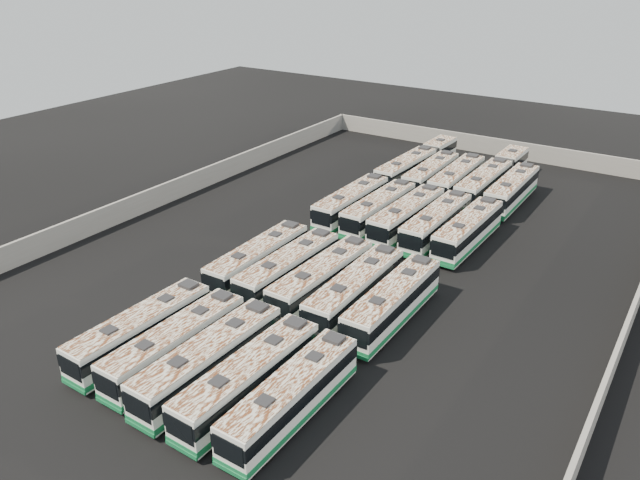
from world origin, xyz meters
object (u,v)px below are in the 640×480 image
Objects in this scene: bus_midfront_left at (288,269)px; bus_back_far_right at (512,190)px; bus_front_right at (249,379)px; bus_midback_far_right at (468,230)px; bus_midfront_center at (322,279)px; bus_midback_far_left at (351,203)px; bus_front_far_right at (291,396)px; bus_front_left at (176,345)px; bus_midfront_far_left at (258,259)px; bus_midfront_right at (355,291)px; bus_front_center at (209,360)px; bus_midfront_far_right at (393,302)px; bus_back_right at (493,177)px; bus_midback_right at (436,223)px; bus_front_far_left at (141,331)px; bus_back_center at (457,179)px; bus_midback_center at (407,216)px; bus_back_left at (431,175)px; bus_back_far_left at (418,163)px; bus_midback_left at (379,209)px.

bus_back_far_right reaches higher than bus_midfront_left.
bus_midback_far_right is (2.92, 26.99, -0.01)m from bus_front_right.
bus_midfront_center is 1.01× the size of bus_midback_far_left.
bus_front_far_right is (2.96, 0.12, -0.05)m from bus_front_right.
bus_midfront_far_left is at bearing 104.45° from bus_front_left.
bus_back_far_right is (2.98, 26.86, -0.01)m from bus_midfront_right.
bus_front_center is at bearing -101.56° from bus_midback_far_right.
bus_back_right reaches higher than bus_midfront_far_right.
bus_midfront_left is at bearing -78.46° from bus_midback_far_left.
bus_front_far_right is 26.94m from bus_midback_right.
bus_front_far_left is 26.92m from bus_midback_far_left.
bus_front_right is (6.06, -0.18, 0.03)m from bus_front_left.
bus_back_center is at bearing 84.30° from bus_midfront_left.
bus_midfront_center is (-3.01, 12.40, 0.01)m from bus_front_right.
bus_midback_far_right is at bearing 2.26° from bus_midback_center.
bus_midback_center reaches higher than bus_back_far_right.
bus_back_center is at bearing 91.51° from bus_midback_center.
bus_front_far_left is 12.63m from bus_midfront_left.
bus_front_right reaches higher than bus_front_far_right.
bus_back_far_right is at bearing -1.63° from bus_back_center.
bus_front_far_left is 1.00× the size of bus_front_left.
bus_midfront_right is at bearing -0.58° from bus_midfront_left.
bus_back_left is (3.06, 12.01, -0.03)m from bus_midback_far_left.
bus_back_right is (2.98, 29.69, 0.02)m from bus_midfront_center.
bus_back_center is at bearing 179.57° from bus_back_far_right.
bus_midfront_far_left is 1.00× the size of bus_midfront_left.
bus_back_center is at bearing 0.17° from bus_back_left.
bus_front_far_right is (12.07, 0.02, -0.01)m from bus_front_far_left.
bus_midfront_far_right is at bearing -1.35° from bus_midfront_far_left.
bus_midback_right is at bearing 68.27° from bus_midfront_left.
bus_back_far_left is at bearing 133.18° from bus_back_left.
bus_midfront_far_left is at bearing -121.83° from bus_midback_right.
bus_midback_far_right reaches higher than bus_midfront_far_left.
bus_midfront_far_right reaches higher than bus_back_left.
bus_front_right is 0.98× the size of bus_midback_center.
bus_midback_far_left is at bearing -105.53° from bus_back_left.
bus_midfront_left is at bearing 126.70° from bus_front_far_right.
bus_midfront_far_right reaches higher than bus_back_far_left.
bus_midfront_far_left is 14.98m from bus_midback_left.
bus_midfront_left reaches higher than bus_front_far_right.
bus_midback_right reaches higher than bus_front_right.
bus_back_far_right is at bearing 82.58° from bus_midfront_right.
bus_back_center reaches higher than bus_back_left.
bus_front_far_right is 0.63× the size of bus_back_far_left.
bus_back_far_left is at bearing 105.78° from bus_midfront_right.
bus_midback_right reaches higher than bus_midfront_center.
bus_midfront_center is (-5.96, 12.28, 0.06)m from bus_front_far_right.
bus_back_center is at bearing 98.96° from bus_front_far_right.
bus_back_left is at bearing 90.50° from bus_front_left.
bus_midback_left is (-6.03, 27.03, -0.01)m from bus_front_right.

